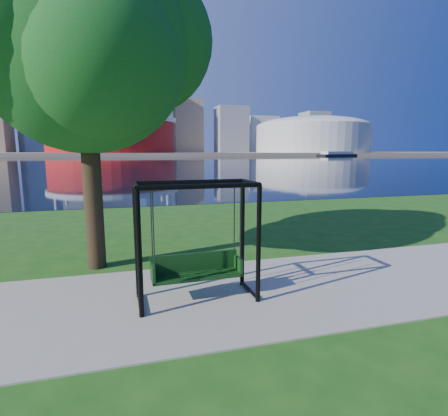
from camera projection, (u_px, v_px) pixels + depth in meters
name	position (u px, v px, depth m)	size (l,w,h in m)	color
ground	(219.00, 287.00, 7.78)	(900.00, 900.00, 0.00)	#1E5114
path	(225.00, 295.00, 7.30)	(120.00, 4.00, 0.03)	#9E937F
river	(133.00, 161.00, 104.75)	(900.00, 180.00, 0.02)	black
far_bank	(128.00, 153.00, 298.54)	(900.00, 228.00, 2.00)	#937F60
stadium	(112.00, 134.00, 226.26)	(83.00, 83.00, 32.00)	maroon
arena	(312.00, 134.00, 264.41)	(84.00, 84.00, 26.56)	beige
skyline	(121.00, 113.00, 304.53)	(392.00, 66.00, 96.50)	gray
swing	(196.00, 244.00, 6.91)	(2.37, 1.07, 2.41)	black
park_tree	(81.00, 41.00, 8.25)	(6.46, 5.83, 8.02)	black
barge	(337.00, 154.00, 214.67)	(28.99, 14.63, 2.80)	black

